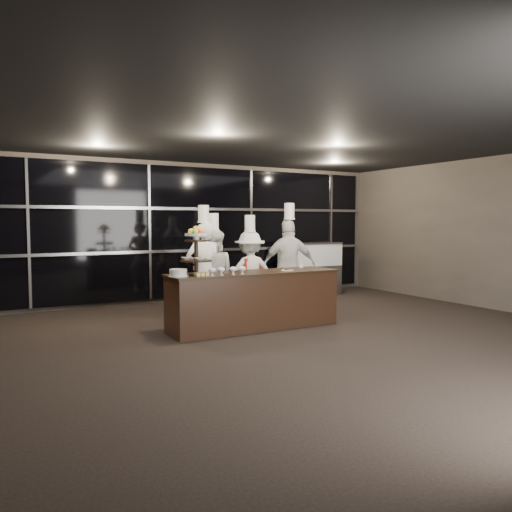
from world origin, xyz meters
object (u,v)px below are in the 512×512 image
chef_a (204,269)px  chef_b (214,272)px  display_case (310,266)px  buffet_counter (254,300)px  layer_cake (178,273)px  display_stand (196,247)px  chef_c (250,273)px  chef_d (289,265)px

chef_a → chef_b: chef_a is taller
display_case → chef_a: bearing=-157.2°
buffet_counter → layer_cake: layer_cake is taller
buffet_counter → display_stand: display_stand is taller
layer_cake → chef_c: chef_c is taller
display_stand → chef_b: 1.64m
chef_d → chef_a: bearing=172.0°
chef_c → chef_d: 0.79m
chef_a → chef_d: chef_d is taller
display_case → chef_b: bearing=-157.6°
chef_a → layer_cake: bearing=-127.4°
display_case → chef_d: size_ratio=0.69×
chef_a → chef_d: size_ratio=0.97×
layer_cake → chef_c: size_ratio=0.16×
display_case → layer_cake: bearing=-148.4°
buffet_counter → chef_c: bearing=65.0°
layer_cake → buffet_counter: bearing=2.2°
buffet_counter → chef_b: chef_b is taller
display_stand → chef_b: bearing=56.1°
buffet_counter → layer_cake: (-1.31, -0.05, 0.51)m
display_stand → layer_cake: size_ratio=2.48×
chef_a → chef_b: (0.25, 0.13, -0.08)m
display_case → chef_c: bearing=-148.4°
chef_a → chef_b: 0.29m
chef_c → chef_d: chef_d is taller
buffet_counter → chef_a: (-0.38, 1.16, 0.42)m
layer_cake → chef_b: bearing=48.8°
display_stand → chef_c: (1.50, 1.06, -0.55)m
chef_c → layer_cake: bearing=-148.3°
chef_c → chef_d: bearing=-10.0°
chef_d → display_case: bearing=44.7°
chef_b → chef_a: bearing=-152.4°
layer_cake → chef_d: (2.57, 0.98, -0.07)m
display_case → chef_d: bearing=-135.3°
display_stand → display_case: display_stand is taller
display_case → chef_c: size_ratio=0.77×
layer_cake → display_case: display_case is taller
chef_a → chef_d: bearing=-8.0°
buffet_counter → chef_d: size_ratio=1.37×
buffet_counter → chef_d: (1.27, 0.93, 0.44)m
display_stand → chef_c: bearing=35.4°
display_stand → chef_c: chef_c is taller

